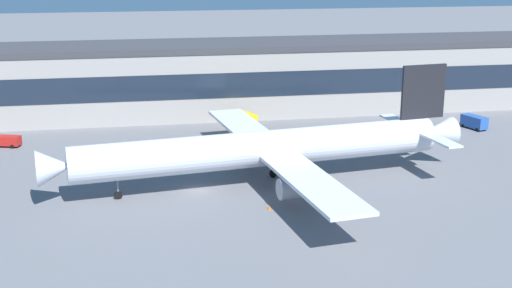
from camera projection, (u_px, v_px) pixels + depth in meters
name	position (u px, v px, depth m)	size (l,w,h in m)	color
ground_plane	(197.00, 191.00, 99.30)	(600.00, 600.00, 0.00)	slate
terminal_building	(174.00, 79.00, 143.02)	(185.30, 17.62, 14.84)	#9E9993
airliner	(267.00, 148.00, 101.09)	(63.62, 54.96, 16.42)	silver
stair_truck	(243.00, 121.00, 131.47)	(4.65, 6.46, 3.55)	yellow
belt_loader	(3.00, 140.00, 121.15)	(6.71, 3.80, 1.95)	red
crew_van	(475.00, 122.00, 132.98)	(3.78, 5.63, 2.55)	#2651A5
traffic_cone_0	(269.00, 207.00, 92.08)	(0.49, 0.49, 0.62)	#F2590C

